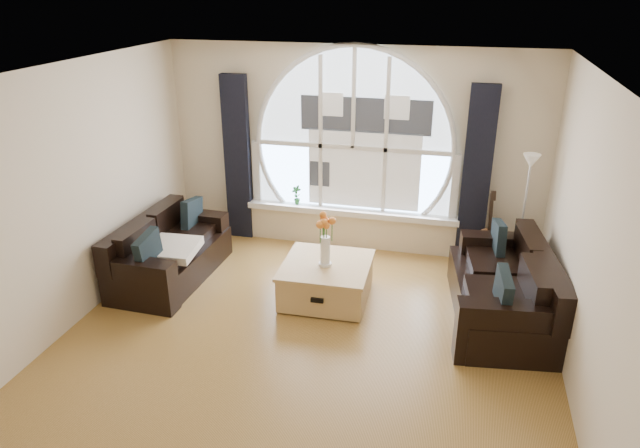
{
  "coord_description": "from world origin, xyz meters",
  "views": [
    {
      "loc": [
        1.35,
        -4.55,
        3.44
      ],
      "look_at": [
        0.0,
        0.9,
        1.05
      ],
      "focal_mm": 32.42,
      "sensor_mm": 36.0,
      "label": 1
    }
  ],
  "objects": [
    {
      "name": "window_sill",
      "position": [
        0.0,
        2.65,
        0.51
      ],
      "size": [
        2.9,
        0.22,
        0.08
      ],
      "primitive_type": "cube",
      "color": "white",
      "rests_on": "wall_back"
    },
    {
      "name": "floor_lamp",
      "position": [
        2.17,
        2.19,
        0.8
      ],
      "size": [
        0.24,
        0.24,
        1.6
      ],
      "primitive_type": "cube",
      "color": "#B2B2B2",
      "rests_on": "ground"
    },
    {
      "name": "window_frame",
      "position": [
        0.0,
        2.69,
        1.62
      ],
      "size": [
        2.76,
        0.08,
        2.15
      ],
      "primitive_type": "cube",
      "color": "white",
      "rests_on": "wall_back"
    },
    {
      "name": "throw_blanket",
      "position": [
        -1.81,
        1.01,
        0.5
      ],
      "size": [
        0.58,
        0.58,
        0.1
      ],
      "primitive_type": "cube",
      "rotation": [
        0.0,
        0.0,
        0.05
      ],
      "color": "silver",
      "rests_on": "sofa_left"
    },
    {
      "name": "potted_plant",
      "position": [
        -0.77,
        2.65,
        0.68
      ],
      "size": [
        0.17,
        0.14,
        0.27
      ],
      "primitive_type": "imported",
      "rotation": [
        0.0,
        0.0,
        -0.37
      ],
      "color": "#1E6023",
      "rests_on": "window_sill"
    },
    {
      "name": "wall_right",
      "position": [
        2.5,
        0.0,
        1.35
      ],
      "size": [
        0.01,
        5.5,
        2.7
      ],
      "primitive_type": "cube",
      "color": "beige",
      "rests_on": "ground"
    },
    {
      "name": "curtain_right",
      "position": [
        1.6,
        2.63,
        1.15
      ],
      "size": [
        0.35,
        0.12,
        2.3
      ],
      "primitive_type": "cube",
      "color": "black",
      "rests_on": "ground"
    },
    {
      "name": "curtain_left",
      "position": [
        -1.6,
        2.63,
        1.15
      ],
      "size": [
        0.35,
        0.12,
        2.3
      ],
      "primitive_type": "cube",
      "color": "black",
      "rests_on": "ground"
    },
    {
      "name": "coffee_chest",
      "position": [
        0.01,
        1.18,
        0.24
      ],
      "size": [
        1.01,
        1.01,
        0.49
      ],
      "primitive_type": "cube",
      "rotation": [
        0.0,
        0.0,
        0.02
      ],
      "color": "tan",
      "rests_on": "ground"
    },
    {
      "name": "ground",
      "position": [
        0.0,
        0.0,
        0.0
      ],
      "size": [
        5.0,
        5.5,
        0.01
      ],
      "primitive_type": "cube",
      "color": "brown",
      "rests_on": "ground"
    },
    {
      "name": "wall_left",
      "position": [
        -2.5,
        0.0,
        1.35
      ],
      "size": [
        0.01,
        5.5,
        2.7
      ],
      "primitive_type": "cube",
      "color": "beige",
      "rests_on": "ground"
    },
    {
      "name": "guitar",
      "position": [
        1.81,
        2.49,
        0.53
      ],
      "size": [
        0.4,
        0.3,
        1.06
      ],
      "primitive_type": "cube",
      "rotation": [
        0.0,
        0.0,
        0.17
      ],
      "color": "brown",
      "rests_on": "ground"
    },
    {
      "name": "vase_flowers",
      "position": [
        0.0,
        1.14,
        0.84
      ],
      "size": [
        0.24,
        0.24,
        0.7
      ],
      "primitive_type": "cube",
      "color": "white",
      "rests_on": "coffee_chest"
    },
    {
      "name": "ceiling",
      "position": [
        0.0,
        0.0,
        2.7
      ],
      "size": [
        5.0,
        5.5,
        0.01
      ],
      "primitive_type": "cube",
      "color": "silver",
      "rests_on": "ground"
    },
    {
      "name": "wall_back",
      "position": [
        0.0,
        2.75,
        1.35
      ],
      "size": [
        5.0,
        0.01,
        2.7
      ],
      "primitive_type": "cube",
      "color": "beige",
      "rests_on": "ground"
    },
    {
      "name": "sofa_right",
      "position": [
        1.94,
        1.21,
        0.4
      ],
      "size": [
        1.17,
        1.97,
        0.83
      ],
      "primitive_type": "cube",
      "rotation": [
        0.0,
        0.0,
        0.13
      ],
      "color": "black",
      "rests_on": "ground"
    },
    {
      "name": "sofa_left",
      "position": [
        -1.97,
        1.21,
        0.4
      ],
      "size": [
        0.91,
        1.75,
        0.76
      ],
      "primitive_type": "cube",
      "rotation": [
        0.0,
        0.0,
        -0.03
      ],
      "color": "black",
      "rests_on": "ground"
    },
    {
      "name": "attic_slope",
      "position": [
        2.2,
        0.0,
        2.35
      ],
      "size": [
        0.92,
        5.5,
        0.72
      ],
      "primitive_type": "cube",
      "color": "silver",
      "rests_on": "ground"
    },
    {
      "name": "neighbor_house",
      "position": [
        0.15,
        2.71,
        1.5
      ],
      "size": [
        1.7,
        0.02,
        1.5
      ],
      "primitive_type": "cube",
      "color": "silver",
      "rests_on": "wall_back"
    },
    {
      "name": "arched_window",
      "position": [
        0.0,
        2.72,
        1.62
      ],
      "size": [
        2.6,
        0.06,
        2.15
      ],
      "primitive_type": "cube",
      "color": "silver",
      "rests_on": "wall_back"
    }
  ]
}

